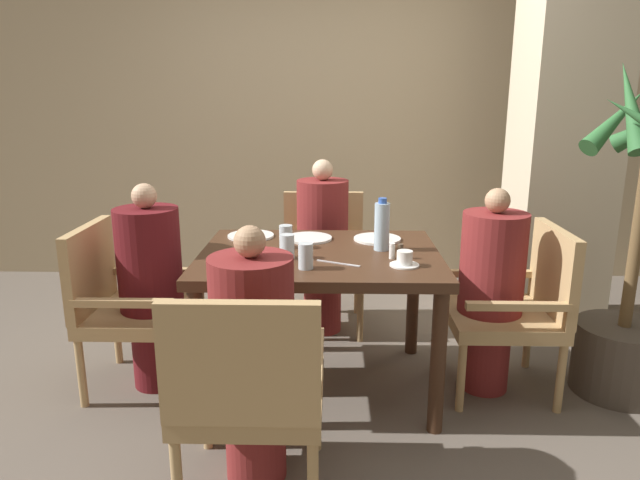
{
  "coord_description": "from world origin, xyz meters",
  "views": [
    {
      "loc": [
        0.06,
        -2.73,
        1.5
      ],
      "look_at": [
        0.0,
        0.05,
        0.78
      ],
      "focal_mm": 32.0,
      "sensor_mm": 36.0,
      "label": 1
    }
  ],
  "objects_px": {
    "teacup_with_saucer": "(405,260)",
    "plate_dessert_center": "(309,238)",
    "plate_main_left": "(251,236)",
    "glass_tall_near": "(286,237)",
    "chair_right_side": "(517,304)",
    "glass_tall_far": "(287,247)",
    "potted_palm": "(629,298)",
    "diner_in_left_chair": "(151,285)",
    "plate_main_right": "(377,239)",
    "diner_in_right_chair": "(491,289)",
    "diner_in_near_chair": "(253,354)",
    "water_bottle": "(382,226)",
    "diner_in_far_chair": "(323,245)",
    "chair_left_side": "(125,300)",
    "glass_tall_mid": "(306,256)",
    "chair_far_side": "(323,255)",
    "chair_near_corner": "(249,387)"
  },
  "relations": [
    {
      "from": "diner_in_right_chair",
      "to": "plate_main_right",
      "type": "distance_m",
      "value": 0.64
    },
    {
      "from": "chair_right_side",
      "to": "water_bottle",
      "type": "relative_size",
      "value": 3.23
    },
    {
      "from": "diner_in_right_chair",
      "to": "plate_main_left",
      "type": "relative_size",
      "value": 4.17
    },
    {
      "from": "chair_far_side",
      "to": "plate_dessert_center",
      "type": "distance_m",
      "value": 0.68
    },
    {
      "from": "diner_in_near_chair",
      "to": "chair_near_corner",
      "type": "bearing_deg",
      "value": -90.0
    },
    {
      "from": "diner_in_far_chair",
      "to": "glass_tall_mid",
      "type": "distance_m",
      "value": 1.04
    },
    {
      "from": "diner_in_near_chair",
      "to": "plate_main_right",
      "type": "relative_size",
      "value": 4.09
    },
    {
      "from": "glass_tall_far",
      "to": "teacup_with_saucer",
      "type": "bearing_deg",
      "value": -11.26
    },
    {
      "from": "plate_main_left",
      "to": "chair_near_corner",
      "type": "bearing_deg",
      "value": -82.75
    },
    {
      "from": "diner_in_left_chair",
      "to": "diner_in_near_chair",
      "type": "height_order",
      "value": "diner_in_left_chair"
    },
    {
      "from": "chair_near_corner",
      "to": "water_bottle",
      "type": "bearing_deg",
      "value": 59.39
    },
    {
      "from": "chair_right_side",
      "to": "plate_main_right",
      "type": "bearing_deg",
      "value": 160.21
    },
    {
      "from": "chair_left_side",
      "to": "diner_in_left_chair",
      "type": "height_order",
      "value": "diner_in_left_chair"
    },
    {
      "from": "diner_in_far_chair",
      "to": "glass_tall_mid",
      "type": "bearing_deg",
      "value": -93.21
    },
    {
      "from": "plate_dessert_center",
      "to": "glass_tall_near",
      "type": "relative_size",
      "value": 2.15
    },
    {
      "from": "chair_far_side",
      "to": "potted_palm",
      "type": "relative_size",
      "value": 0.51
    },
    {
      "from": "chair_near_corner",
      "to": "glass_tall_far",
      "type": "distance_m",
      "value": 0.83
    },
    {
      "from": "chair_far_side",
      "to": "glass_tall_mid",
      "type": "distance_m",
      "value": 1.2
    },
    {
      "from": "chair_far_side",
      "to": "chair_near_corner",
      "type": "height_order",
      "value": "same"
    },
    {
      "from": "plate_main_left",
      "to": "teacup_with_saucer",
      "type": "xyz_separation_m",
      "value": [
        0.78,
        -0.53,
        0.02
      ]
    },
    {
      "from": "diner_in_near_chair",
      "to": "glass_tall_mid",
      "type": "xyz_separation_m",
      "value": [
        0.18,
        0.46,
        0.26
      ]
    },
    {
      "from": "diner_in_near_chair",
      "to": "water_bottle",
      "type": "height_order",
      "value": "diner_in_near_chair"
    },
    {
      "from": "diner_in_far_chair",
      "to": "glass_tall_near",
      "type": "bearing_deg",
      "value": -104.86
    },
    {
      "from": "plate_main_right",
      "to": "teacup_with_saucer",
      "type": "distance_m",
      "value": 0.48
    },
    {
      "from": "diner_in_left_chair",
      "to": "plate_main_left",
      "type": "distance_m",
      "value": 0.59
    },
    {
      "from": "glass_tall_mid",
      "to": "diner_in_near_chair",
      "type": "bearing_deg",
      "value": -111.54
    },
    {
      "from": "diner_in_right_chair",
      "to": "glass_tall_far",
      "type": "xyz_separation_m",
      "value": [
        -1.01,
        -0.12,
        0.25
      ]
    },
    {
      "from": "water_bottle",
      "to": "glass_tall_mid",
      "type": "distance_m",
      "value": 0.5
    },
    {
      "from": "chair_right_side",
      "to": "diner_in_right_chair",
      "type": "relative_size",
      "value": 0.81
    },
    {
      "from": "diner_in_near_chair",
      "to": "water_bottle",
      "type": "xyz_separation_m",
      "value": [
        0.55,
        0.79,
        0.32
      ]
    },
    {
      "from": "diner_in_far_chair",
      "to": "teacup_with_saucer",
      "type": "relative_size",
      "value": 8.16
    },
    {
      "from": "chair_far_side",
      "to": "glass_tall_mid",
      "type": "xyz_separation_m",
      "value": [
        -0.06,
        -1.15,
        0.32
      ]
    },
    {
      "from": "water_bottle",
      "to": "chair_right_side",
      "type": "bearing_deg",
      "value": -4.13
    },
    {
      "from": "water_bottle",
      "to": "plate_main_right",
      "type": "bearing_deg",
      "value": 91.55
    },
    {
      "from": "diner_in_left_chair",
      "to": "plate_main_right",
      "type": "xyz_separation_m",
      "value": [
        1.17,
        0.25,
        0.19
      ]
    },
    {
      "from": "potted_palm",
      "to": "plate_main_right",
      "type": "height_order",
      "value": "potted_palm"
    },
    {
      "from": "potted_palm",
      "to": "glass_tall_far",
      "type": "xyz_separation_m",
      "value": [
        -1.7,
        -0.1,
        0.28
      ]
    },
    {
      "from": "chair_near_corner",
      "to": "potted_palm",
      "type": "distance_m",
      "value": 1.98
    },
    {
      "from": "teacup_with_saucer",
      "to": "plate_dessert_center",
      "type": "bearing_deg",
      "value": 133.62
    },
    {
      "from": "chair_right_side",
      "to": "glass_tall_far",
      "type": "distance_m",
      "value": 1.2
    },
    {
      "from": "plate_main_left",
      "to": "diner_in_far_chair",
      "type": "bearing_deg",
      "value": 48.04
    },
    {
      "from": "diner_in_right_chair",
      "to": "glass_tall_far",
      "type": "height_order",
      "value": "diner_in_right_chair"
    },
    {
      "from": "potted_palm",
      "to": "teacup_with_saucer",
      "type": "bearing_deg",
      "value": -169.97
    },
    {
      "from": "chair_far_side",
      "to": "glass_tall_mid",
      "type": "relative_size",
      "value": 7.27
    },
    {
      "from": "chair_left_side",
      "to": "teacup_with_saucer",
      "type": "distance_m",
      "value": 1.44
    },
    {
      "from": "potted_palm",
      "to": "glass_tall_near",
      "type": "distance_m",
      "value": 1.74
    },
    {
      "from": "chair_far_side",
      "to": "water_bottle",
      "type": "height_order",
      "value": "water_bottle"
    },
    {
      "from": "chair_right_side",
      "to": "potted_palm",
      "type": "xyz_separation_m",
      "value": [
        0.54,
        -0.02,
        0.04
      ]
    },
    {
      "from": "plate_main_left",
      "to": "glass_tall_near",
      "type": "height_order",
      "value": "glass_tall_near"
    },
    {
      "from": "plate_main_right",
      "to": "glass_tall_mid",
      "type": "distance_m",
      "value": 0.64
    }
  ]
}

